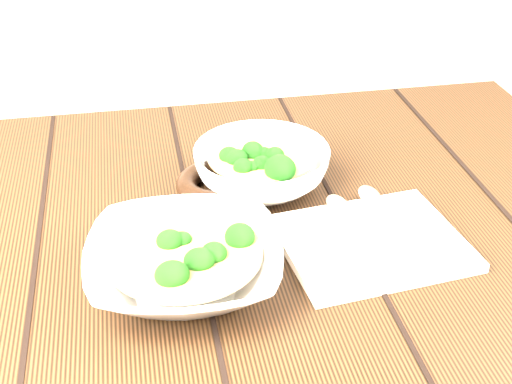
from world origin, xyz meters
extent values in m
cube|color=black|center=(0.00, 0.00, 0.73)|extent=(1.20, 0.80, 0.04)
cube|color=black|center=(0.54, 0.34, 0.35)|extent=(0.07, 0.07, 0.71)
imported|color=silver|center=(-0.04, -0.10, 0.78)|extent=(0.25, 0.25, 0.06)
cylinder|color=olive|center=(-0.04, -0.10, 0.80)|extent=(0.18, 0.18, 0.00)
ellipsoid|color=#1E6616|center=(-0.02, -0.10, 0.80)|extent=(0.04, 0.03, 0.03)
ellipsoid|color=#1E6616|center=(-0.04, -0.06, 0.80)|extent=(0.04, 0.03, 0.03)
ellipsoid|color=#1E6616|center=(-0.09, -0.08, 0.80)|extent=(0.04, 0.03, 0.03)
ellipsoid|color=#1E6616|center=(-0.06, -0.12, 0.80)|extent=(0.04, 0.03, 0.03)
ellipsoid|color=#1E6616|center=(-0.02, -0.14, 0.80)|extent=(0.04, 0.03, 0.03)
imported|color=silver|center=(0.09, 0.10, 0.78)|extent=(0.22, 0.22, 0.06)
cylinder|color=olive|center=(0.09, 0.10, 0.80)|extent=(0.15, 0.15, 0.00)
ellipsoid|color=#1E6616|center=(0.11, 0.11, 0.81)|extent=(0.03, 0.03, 0.03)
ellipsoid|color=#1E6616|center=(0.10, 0.13, 0.81)|extent=(0.03, 0.03, 0.03)
ellipsoid|color=#1E6616|center=(0.07, 0.14, 0.81)|extent=(0.03, 0.03, 0.03)
ellipsoid|color=#1E6616|center=(0.07, 0.10, 0.81)|extent=(0.03, 0.03, 0.03)
ellipsoid|color=#1E6616|center=(0.06, 0.08, 0.81)|extent=(0.03, 0.03, 0.03)
ellipsoid|color=#1E6616|center=(0.09, 0.05, 0.81)|extent=(0.03, 0.03, 0.03)
ellipsoid|color=#1E6616|center=(0.11, 0.08, 0.81)|extent=(0.03, 0.03, 0.03)
torus|color=black|center=(0.02, 0.09, 0.76)|extent=(0.16, 0.16, 0.03)
cube|color=beige|center=(0.20, -0.07, 0.76)|extent=(0.24, 0.21, 0.01)
cylinder|color=#AAA696|center=(0.18, -0.08, 0.77)|extent=(0.02, 0.14, 0.01)
ellipsoid|color=#AAA696|center=(0.17, 0.01, 0.77)|extent=(0.03, 0.06, 0.01)
cylinder|color=#AAA696|center=(0.22, -0.06, 0.77)|extent=(0.01, 0.14, 0.01)
ellipsoid|color=#AAA696|center=(0.22, 0.02, 0.77)|extent=(0.03, 0.05, 0.01)
camera|label=1|loc=(-0.08, -0.76, 1.28)|focal=50.00mm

